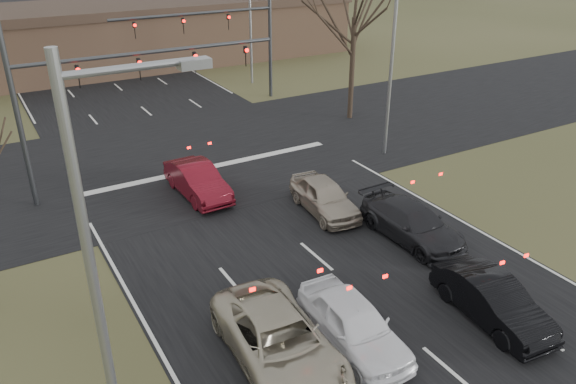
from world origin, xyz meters
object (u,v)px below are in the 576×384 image
streetlight_left (110,311)px  streetlight_right_far (248,9)px  streetlight_right_near (390,51)px  car_charcoal_sedan (412,223)px  car_silver_suv (279,341)px  car_silver_ahead (325,196)px  building (116,35)px  car_black_hatch (492,300)px  car_red_ahead (197,181)px  mast_arm_far (233,29)px  mast_arm_near (94,85)px  car_white_sedan (353,324)px

streetlight_left → streetlight_right_far: same height
streetlight_right_near → car_charcoal_sedan: size_ratio=2.02×
streetlight_right_near → streetlight_right_far: bearing=88.3°
car_silver_suv → car_silver_ahead: size_ratio=1.27×
building → car_black_hatch: 40.96m
car_silver_suv → car_red_ahead: bearing=83.7°
streetlight_right_near → car_black_hatch: 15.05m
car_silver_suv → car_charcoal_sedan: (8.01, 3.42, -0.05)m
streetlight_right_near → car_black_hatch: (-6.03, -12.91, -4.86)m
building → streetlight_left: (-10.82, -42.00, 2.92)m
streetlight_left → car_silver_ahead: (11.13, 9.93, -4.85)m
mast_arm_far → car_red_ahead: 15.66m
streetlight_left → car_charcoal_sedan: streetlight_left is taller
building → car_charcoal_sedan: 35.90m
building → car_red_ahead: 28.09m
building → car_silver_suv: (-6.00, -39.20, -1.90)m
car_silver_suv → car_black_hatch: 7.00m
mast_arm_near → streetlight_left: bearing=-101.9°
car_white_sedan → car_charcoal_sedan: bearing=36.8°
streetlight_left → car_black_hatch: streetlight_left is taller
mast_arm_far → streetlight_left: (-15.01, -27.00, 0.57)m
building → car_black_hatch: building is taller
streetlight_left → streetlight_right_far: size_ratio=1.00×
streetlight_right_far → car_black_hatch: streetlight_right_far is taller
streetlight_left → car_red_ahead: 16.58m
streetlight_left → car_red_ahead: streetlight_left is taller
streetlight_left → streetlight_right_far: bearing=59.7°
car_black_hatch → car_charcoal_sedan: (1.23, 5.12, -0.00)m
car_charcoal_sedan → car_red_ahead: bearing=125.4°
car_silver_suv → car_red_ahead: (2.16, 11.44, -0.01)m
car_black_hatch → car_silver_suv: bearing=171.6°
building → streetlight_left: 43.47m
streetlight_left → streetlight_right_near: 22.52m
streetlight_right_far → car_black_hatch: bearing=-102.3°
car_silver_suv → car_charcoal_sedan: size_ratio=1.11×
car_silver_suv → mast_arm_far: bearing=71.5°
car_white_sedan → car_silver_suv: bearing=171.6°
building → car_silver_ahead: 32.13m
car_charcoal_sedan → car_red_ahead: size_ratio=1.08×
streetlight_left → mast_arm_near: bearing=78.1°
car_silver_suv → car_red_ahead: size_ratio=1.20×
mast_arm_far → car_silver_suv: (-10.18, -24.20, -4.25)m
streetlight_right_far → car_silver_ahead: (-7.01, -21.07, -4.85)m
mast_arm_near → car_silver_suv: 14.89m
building → car_red_ahead: bearing=-97.9°
car_white_sedan → car_black_hatch: 4.68m
car_white_sedan → car_charcoal_sedan: (5.73, 3.87, -0.04)m
mast_arm_near → streetlight_left: size_ratio=1.21×
building → car_charcoal_sedan: building is taller
building → car_silver_ahead: bearing=-89.4°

